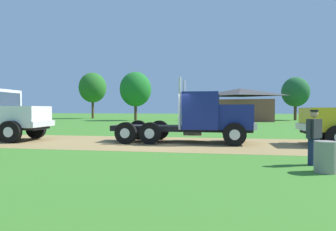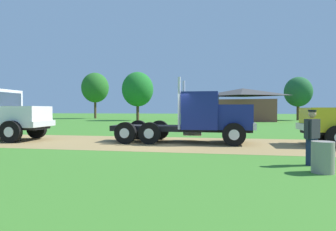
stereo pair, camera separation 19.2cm
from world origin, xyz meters
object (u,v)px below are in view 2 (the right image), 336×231
at_px(steel_barrel, 323,157).
at_px(shed_building, 243,105).
at_px(visitor_standing_near, 312,135).
at_px(truck_foreground_white, 201,118).

distance_m(steel_barrel, shed_building, 36.40).
bearing_deg(visitor_standing_near, shed_building, 89.62).
bearing_deg(visitor_standing_near, steel_barrel, -91.63).
distance_m(truck_foreground_white, visitor_standing_near, 6.71).
xyz_separation_m(truck_foreground_white, shed_building, (4.04, 29.73, 1.08)).
distance_m(truck_foreground_white, shed_building, 30.02).
height_order(steel_barrel, shed_building, shed_building).
relative_size(truck_foreground_white, visitor_standing_near, 4.28).
relative_size(visitor_standing_near, shed_building, 0.16).
height_order(visitor_standing_near, shed_building, shed_building).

